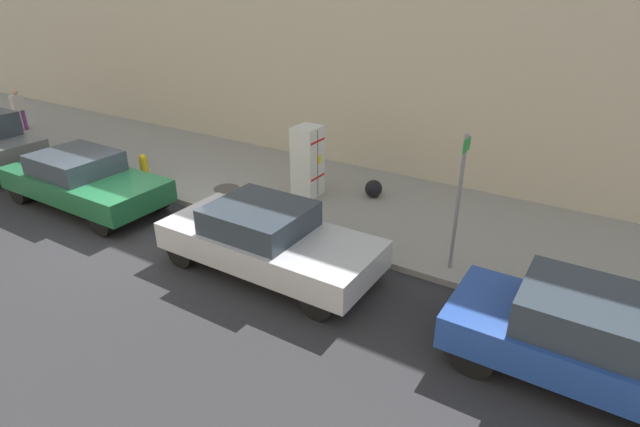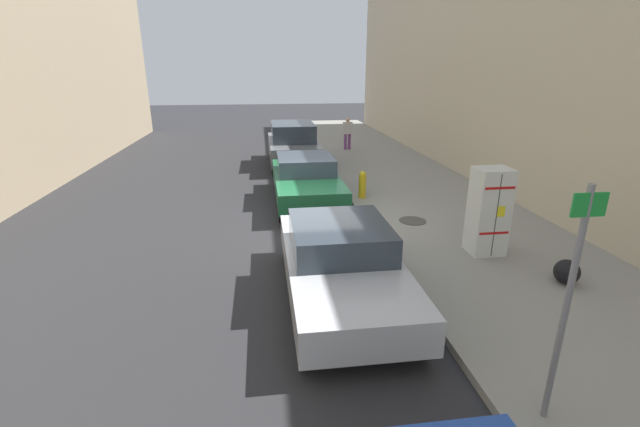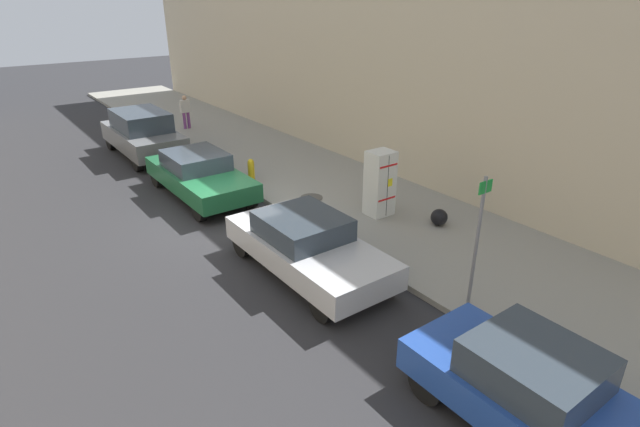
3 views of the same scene
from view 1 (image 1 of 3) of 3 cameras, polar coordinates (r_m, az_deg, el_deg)
The scene contains 12 objects.
ground_plane at distance 12.73m, azimuth -20.61°, elevation -1.31°, with size 80.00×80.00×0.00m, color #28282B.
sidewalk_slab at distance 15.07m, azimuth -9.34°, elevation 4.44°, with size 4.74×44.00×0.14m, color gray.
building_facade_near at distance 16.78m, azimuth -2.39°, elevation 22.77°, with size 2.00×39.60×9.22m, color beige.
discarded_refrigerator at distance 12.95m, azimuth -1.43°, elevation 5.96°, with size 0.71×0.63×1.85m.
manhole_cover at distance 13.88m, azimuth -10.63°, elevation 2.83°, with size 0.70×0.70×0.02m, color #47443F.
street_sign_post at distance 9.63m, azimuth 15.59°, elevation 1.80°, with size 0.36×0.07×2.74m.
fire_hydrant at distance 14.78m, azimuth -19.43°, elevation 4.94°, with size 0.22×0.22×0.83m.
trash_bag at distance 13.14m, azimuth 6.14°, elevation 2.86°, with size 0.46×0.46×0.46m, color black.
pedestrian_walking_far at distance 22.00m, azimuth -31.19°, elevation 10.34°, with size 0.44×0.22×1.52m.
parked_sedan_green at distance 14.04m, azimuth -25.47°, elevation 3.53°, with size 1.88×4.57×1.39m.
parked_sedan_silver at distance 9.90m, azimuth -6.03°, elevation -2.86°, with size 1.89×4.42×1.37m.
parked_hatchback_blue at distance 8.23m, azimuth 28.35°, elevation -12.52°, with size 1.74×4.00×1.43m.
Camera 1 is at (6.63, 9.45, 5.37)m, focal length 28.00 mm.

